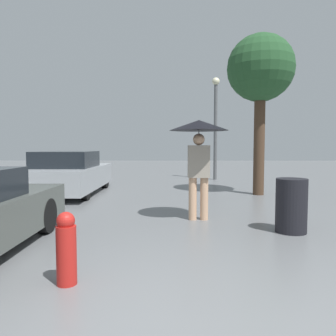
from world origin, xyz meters
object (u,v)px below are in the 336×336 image
at_px(fire_hydrant, 66,248).
at_px(pedestrian, 199,140).
at_px(tree, 260,71).
at_px(street_lamp, 216,119).
at_px(trash_bin, 291,205).
at_px(parked_car_farthest, 68,174).

bearing_deg(fire_hydrant, pedestrian, 61.72).
xyz_separation_m(tree, street_lamp, (-0.70, 4.40, -1.01)).
height_order(street_lamp, trash_bin, street_lamp).
height_order(street_lamp, fire_hydrant, street_lamp).
relative_size(pedestrian, fire_hydrant, 2.54).
distance_m(pedestrian, parked_car_farthest, 5.19).
height_order(tree, fire_hydrant, tree).
bearing_deg(fire_hydrant, street_lamp, 74.48).
bearing_deg(pedestrian, parked_car_farthest, 136.16).
relative_size(street_lamp, trash_bin, 4.79).
relative_size(pedestrian, street_lamp, 0.45).
bearing_deg(tree, fire_hydrant, -120.08).
height_order(parked_car_farthest, trash_bin, parked_car_farthest).
height_order(tree, trash_bin, tree).
relative_size(parked_car_farthest, fire_hydrant, 5.35).
height_order(parked_car_farthest, tree, tree).
relative_size(tree, trash_bin, 5.17).
relative_size(trash_bin, fire_hydrant, 1.18).
distance_m(pedestrian, trash_bin, 2.07).
bearing_deg(tree, trash_bin, -97.79).
bearing_deg(street_lamp, tree, -80.90).
distance_m(pedestrian, tree, 4.45).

